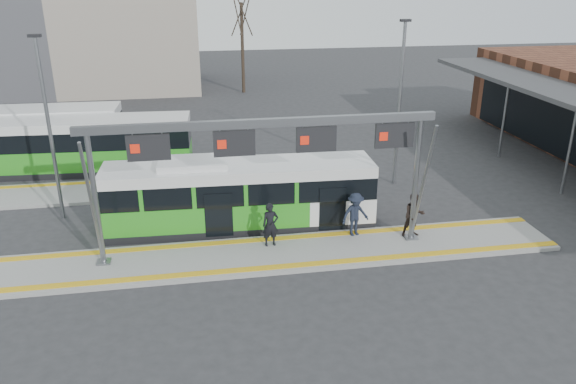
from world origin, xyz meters
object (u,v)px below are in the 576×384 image
(passenger_b, at_px, (414,215))
(passenger_c, at_px, (355,214))
(passenger_a, at_px, (270,225))
(hero_bus, at_px, (239,196))
(gantry, at_px, (267,147))

(passenger_b, relative_size, passenger_c, 1.00)
(passenger_a, distance_m, passenger_c, 3.53)
(hero_bus, xyz_separation_m, passenger_c, (4.51, -1.97, -0.35))
(passenger_a, xyz_separation_m, passenger_c, (3.52, 0.32, 0.04))
(passenger_b, height_order, passenger_c, same)
(passenger_b, xyz_separation_m, passenger_c, (-2.32, 0.49, -0.00))
(passenger_a, relative_size, passenger_c, 0.96)
(hero_bus, distance_m, passenger_a, 2.52)
(passenger_b, bearing_deg, passenger_c, 168.71)
(gantry, height_order, hero_bus, gantry)
(hero_bus, bearing_deg, passenger_c, -21.42)
(gantry, relative_size, passenger_c, 7.12)
(gantry, relative_size, passenger_b, 7.12)
(hero_bus, relative_size, passenger_a, 6.44)
(gantry, relative_size, passenger_a, 7.41)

